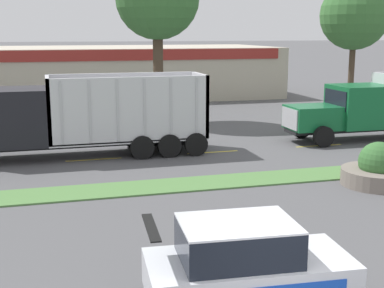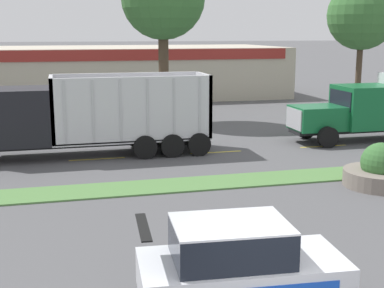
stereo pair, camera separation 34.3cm
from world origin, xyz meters
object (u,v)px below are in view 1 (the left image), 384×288
Objects in this scene: dump_truck_trail at (375,110)px; dump_truck_lead at (49,122)px; stone_planter at (378,170)px; rally_car at (245,265)px.

dump_truck_lead is at bearing -179.86° from dump_truck_trail.
dump_truck_trail is at bearing 57.05° from stone_planter.
dump_truck_trail reaches higher than stone_planter.
dump_truck_trail is at bearing 48.83° from rally_car.
dump_truck_lead reaches higher than stone_planter.
dump_truck_lead reaches higher than rally_car.
stone_planter is (11.30, -7.42, -1.08)m from dump_truck_lead.
rally_car is 10.41m from stone_planter.
dump_truck_lead is at bearing 146.71° from stone_planter.
dump_truck_lead is at bearing 103.89° from rally_car.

